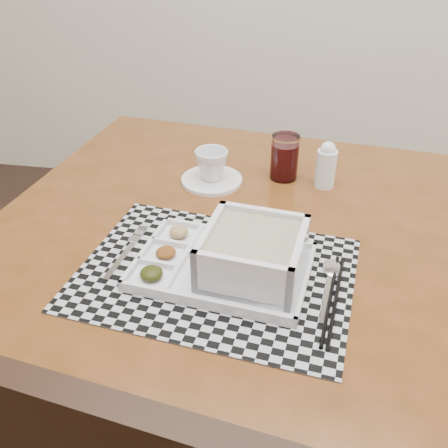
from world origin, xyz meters
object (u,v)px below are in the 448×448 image
(dining_table, at_px, (238,269))
(juice_glass, at_px, (284,159))
(cup, at_px, (212,165))
(serving_tray, at_px, (243,258))
(creamer_bottle, at_px, (326,165))

(dining_table, relative_size, juice_glass, 10.95)
(dining_table, xyz_separation_m, cup, (-0.10, 0.23, 0.13))
(dining_table, height_order, juice_glass, juice_glass)
(serving_tray, height_order, juice_glass, juice_glass)
(juice_glass, xyz_separation_m, creamer_bottle, (0.10, -0.03, 0.00))
(dining_table, xyz_separation_m, juice_glass, (0.07, 0.28, 0.14))
(dining_table, bearing_deg, creamer_bottle, 55.04)
(dining_table, distance_m, cup, 0.28)
(serving_tray, xyz_separation_m, cup, (-0.12, 0.35, 0.01))
(juice_glass, relative_size, creamer_bottle, 0.96)
(dining_table, distance_m, serving_tray, 0.17)
(serving_tray, relative_size, creamer_bottle, 2.99)
(cup, height_order, juice_glass, juice_glass)
(dining_table, distance_m, creamer_bottle, 0.33)
(juice_glass, bearing_deg, creamer_bottle, -15.74)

